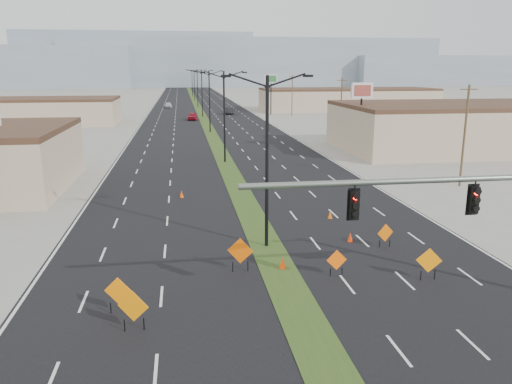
{
  "coord_description": "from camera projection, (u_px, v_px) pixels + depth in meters",
  "views": [
    {
      "loc": [
        -4.81,
        -15.8,
        10.34
      ],
      "look_at": [
        -0.53,
        12.7,
        3.2
      ],
      "focal_mm": 35.0,
      "sensor_mm": 36.0,
      "label": 1
    }
  ],
  "objects": [
    {
      "name": "streetlight_6",
      "position": [
        192.0,
        82.0,
        189.83
      ],
      "size": [
        5.15,
        0.24,
        10.02
      ],
      "color": "black",
      "rests_on": "ground"
    },
    {
      "name": "cone_2",
      "position": [
        330.0,
        215.0,
        35.34
      ],
      "size": [
        0.41,
        0.41,
        0.55
      ],
      "primitive_type": "cone",
      "rotation": [
        0.0,
        0.0,
        -0.28
      ],
      "color": "#E85604",
      "rests_on": "ground"
    },
    {
      "name": "construction_sign_4",
      "position": [
        385.0,
        234.0,
        29.49
      ],
      "size": [
        1.07,
        0.31,
        1.46
      ],
      "rotation": [
        0.0,
        0.0,
        0.26
      ],
      "color": "#D85D04",
      "rests_on": "ground"
    },
    {
      "name": "building_sw_far",
      "position": [
        36.0,
        113.0,
        94.78
      ],
      "size": [
        30.0,
        14.0,
        4.5
      ],
      "primitive_type": "cube",
      "color": "tan",
      "rests_on": "ground"
    },
    {
      "name": "streetlight_4",
      "position": [
        197.0,
        87.0,
        136.07
      ],
      "size": [
        5.15,
        0.24,
        10.02
      ],
      "color": "black",
      "rests_on": "ground"
    },
    {
      "name": "streetlight_1",
      "position": [
        224.0,
        114.0,
        55.44
      ],
      "size": [
        5.15,
        0.24,
        10.02
      ],
      "color": "black",
      "rests_on": "ground"
    },
    {
      "name": "utility_pole_1",
      "position": [
        341.0,
        106.0,
        77.7
      ],
      "size": [
        1.6,
        0.2,
        9.0
      ],
      "color": "#4C3823",
      "rests_on": "ground"
    },
    {
      "name": "mesa_center",
      "position": [
        252.0,
        63.0,
        308.73
      ],
      "size": [
        220.0,
        50.0,
        28.0
      ],
      "primitive_type": "cube",
      "color": "gray",
      "rests_on": "ground"
    },
    {
      "name": "streetlight_3",
      "position": [
        202.0,
        92.0,
        109.2
      ],
      "size": [
        5.15,
        0.24,
        10.02
      ],
      "color": "black",
      "rests_on": "ground"
    },
    {
      "name": "cone_0",
      "position": [
        283.0,
        263.0,
        26.39
      ],
      "size": [
        0.5,
        0.5,
        0.66
      ],
      "primitive_type": "cone",
      "rotation": [
        0.0,
        0.0,
        0.32
      ],
      "color": "#FC4305",
      "rests_on": "ground"
    },
    {
      "name": "ground",
      "position": [
        321.0,
        358.0,
        18.35
      ],
      "size": [
        600.0,
        600.0,
        0.0
      ],
      "primitive_type": "plane",
      "color": "gray",
      "rests_on": "ground"
    },
    {
      "name": "construction_sign_1",
      "position": [
        133.0,
        308.0,
        19.97
      ],
      "size": [
        1.26,
        0.45,
        1.75
      ],
      "rotation": [
        0.0,
        0.0,
        -0.32
      ],
      "color": "orange",
      "rests_on": "ground"
    },
    {
      "name": "building_se_near",
      "position": [
        478.0,
        128.0,
        65.79
      ],
      "size": [
        36.0,
        18.0,
        5.5
      ],
      "primitive_type": "cube",
      "color": "tan",
      "rests_on": "ground"
    },
    {
      "name": "streetlight_0",
      "position": [
        267.0,
        157.0,
        28.56
      ],
      "size": [
        5.15,
        0.24,
        10.02
      ],
      "color": "black",
      "rests_on": "ground"
    },
    {
      "name": "construction_sign_3",
      "position": [
        337.0,
        261.0,
        25.36
      ],
      "size": [
        1.07,
        0.07,
        1.42
      ],
      "rotation": [
        0.0,
        0.0,
        0.03
      ],
      "color": "#FF5B05",
      "rests_on": "ground"
    },
    {
      "name": "cone_1",
      "position": [
        350.0,
        237.0,
        30.56
      ],
      "size": [
        0.43,
        0.43,
        0.59
      ],
      "primitive_type": "cone",
      "rotation": [
        0.0,
        0.0,
        -0.26
      ],
      "color": "red",
      "rests_on": "ground"
    },
    {
      "name": "car_far",
      "position": [
        168.0,
        105.0,
        135.87
      ],
      "size": [
        2.25,
        4.75,
        1.34
      ],
      "primitive_type": "imported",
      "rotation": [
        0.0,
        0.0,
        0.08
      ],
      "color": "#AFB5B9",
      "rests_on": "ground"
    },
    {
      "name": "median_strip",
      "position": [
        202.0,
        115.0,
        114.34
      ],
      "size": [
        2.0,
        400.0,
        0.04
      ],
      "primitive_type": "cube",
      "color": "#27491A",
      "rests_on": "ground"
    },
    {
      "name": "pole_sign_east_far",
      "position": [
        271.0,
        82.0,
        113.69
      ],
      "size": [
        2.95,
        1.19,
        9.13
      ],
      "rotation": [
        0.0,
        0.0,
        -0.29
      ],
      "color": "black",
      "rests_on": "ground"
    },
    {
      "name": "construction_sign_5",
      "position": [
        429.0,
        262.0,
        24.84
      ],
      "size": [
        1.24,
        0.36,
        1.7
      ],
      "rotation": [
        0.0,
        0.0,
        -0.25
      ],
      "color": "orange",
      "rests_on": "ground"
    },
    {
      "name": "utility_pole_2",
      "position": [
        292.0,
        95.0,
        111.3
      ],
      "size": [
        1.6,
        0.2,
        9.0
      ],
      "color": "#4C3823",
      "rests_on": "ground"
    },
    {
      "name": "car_left",
      "position": [
        192.0,
        116.0,
        103.28
      ],
      "size": [
        2.15,
        4.64,
        1.54
      ],
      "primitive_type": "imported",
      "rotation": [
        0.0,
        0.0,
        -0.08
      ],
      "color": "maroon",
      "rests_on": "ground"
    },
    {
      "name": "mesa_backdrop",
      "position": [
        139.0,
        60.0,
        317.35
      ],
      "size": [
        140.0,
        50.0,
        32.0
      ],
      "primitive_type": "cube",
      "color": "gray",
      "rests_on": "ground"
    },
    {
      "name": "construction_sign_0",
      "position": [
        118.0,
        292.0,
        21.47
      ],
      "size": [
        1.22,
        0.37,
        1.67
      ],
      "rotation": [
        0.0,
        0.0,
        -0.27
      ],
      "color": "orange",
      "rests_on": "ground"
    },
    {
      "name": "streetlight_2",
      "position": [
        209.0,
        99.0,
        82.32
      ],
      "size": [
        5.15,
        0.24,
        10.02
      ],
      "color": "black",
      "rests_on": "ground"
    },
    {
      "name": "utility_pole_0",
      "position": [
        465.0,
        135.0,
        44.11
      ],
      "size": [
        1.6,
        0.2,
        9.0
      ],
      "color": "#4C3823",
      "rests_on": "ground"
    },
    {
      "name": "cone_3",
      "position": [
        182.0,
        194.0,
        41.07
      ],
      "size": [
        0.45,
        0.45,
        0.59
      ],
      "primitive_type": "cone",
      "rotation": [
        0.0,
        0.0,
        -0.35
      ],
      "color": "#E74804",
      "rests_on": "ground"
    },
    {
      "name": "pole_sign_east_near",
      "position": [
        362.0,
        96.0,
        61.2
      ],
      "size": [
        2.86,
        0.77,
        8.69
      ],
      "rotation": [
        0.0,
        0.0,
        0.15
      ],
      "color": "black",
      "rests_on": "ground"
    },
    {
      "name": "mesa_east",
      "position": [
        469.0,
        71.0,
        320.52
      ],
      "size": [
        160.0,
        50.0,
        18.0
      ],
      "primitive_type": "cube",
      "color": "gray",
      "rests_on": "ground"
    },
    {
      "name": "road_surface",
      "position": [
        202.0,
        115.0,
        114.34
      ],
      "size": [
        25.0,
        400.0,
        0.02
      ],
      "primitive_type": "cube",
      "color": "black",
      "rests_on": "ground"
    },
    {
      "name": "construction_sign_2",
      "position": [
        240.0,
        252.0,
        25.91
      ],
      "size": [
        1.31,
        0.5,
        1.83
      ],
      "rotation": [
        0.0,
        0.0,
        -0.34
      ],
      "color": "#E95904",
      "rests_on": "ground"
    },
    {
      "name": "streetlight_5",
      "position": [
        194.0,
        84.0,
        162.95
      ],
      "size": [
        5.15,
        0.24,
        10.02
      ],
      "color": "black",
      "rests_on": "ground"
    },
    {
      "name": "building_se_far",
      "position": [
        347.0,
        100.0,
        128.82
      ],
      "size": [
        44.0,
        16.0,
        5.0
      ],
      "primitive_type": "cube",
      "color": "tan",
      "rests_on": "ground"
    },
    {
      "name": "utility_pole_3",
      "position": [
        266.0,
        89.0,
        144.9
      ],
      "size": [
        1.6,
        0.2,
        9.0
      ],
      "color": "#4C3823",
      "rests_on": "ground"
    },
    {
      "name": "car_mid",
      "position": [
        229.0,
        111.0,
        116.3
      ],
      "size": [
        1.69,
        4.69,
        1.54
      ],
      "primitive_type": "imported",
      "rotation": [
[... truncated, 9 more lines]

